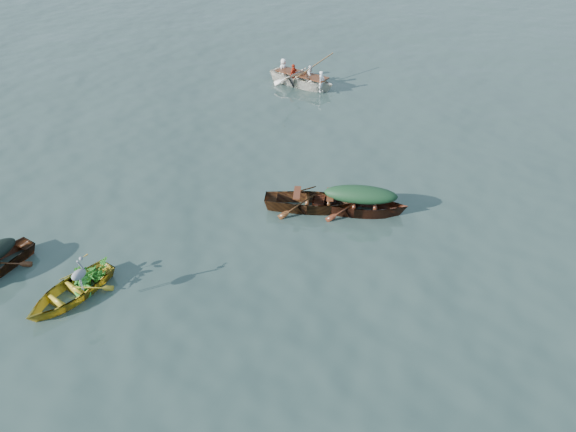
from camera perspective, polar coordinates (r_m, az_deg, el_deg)
name	(u,v)px	position (r m, az deg, el deg)	size (l,w,h in m)	color
ground	(191,275)	(14.89, -9.81, -5.97)	(140.00, 140.00, 0.00)	#31443E
yellow_dinghy	(72,298)	(15.06, -21.12, -7.74)	(1.30, 3.01, 0.80)	gold
green_tarp_boat	(359,213)	(17.03, 7.25, 0.34)	(1.22, 3.94, 0.89)	#572914
open_wooden_boat	(313,209)	(17.07, 2.56, 0.70)	(1.27, 4.09, 0.93)	#502E14
rowed_boat	(302,86)	(25.48, 1.42, 13.05)	(1.32, 4.41, 1.06)	white
green_tarp_cover	(361,193)	(16.64, 7.42, 2.32)	(0.67, 2.16, 0.52)	#153319
thwart_benches	(314,196)	(16.80, 2.61, 2.06)	(0.76, 2.04, 0.04)	#532413
heron	(80,279)	(14.15, -20.37, -6.04)	(0.28, 0.40, 0.92)	gray
dinghy_weeds	(85,265)	(14.80, -19.97, -4.67)	(0.70, 0.90, 0.60)	#2E731E
rowers	(302,66)	(25.15, 1.45, 14.96)	(1.19, 3.08, 0.76)	white
oars	(302,74)	(25.27, 1.44, 14.22)	(2.60, 0.60, 0.06)	olive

